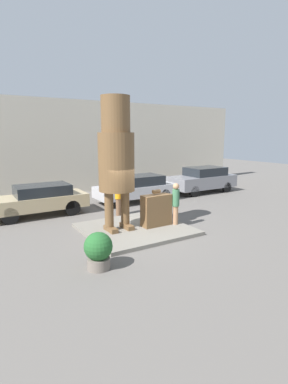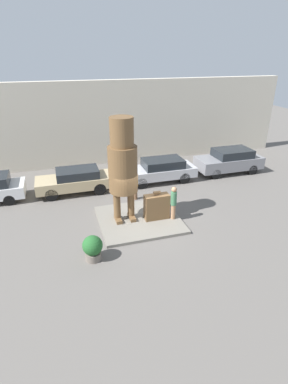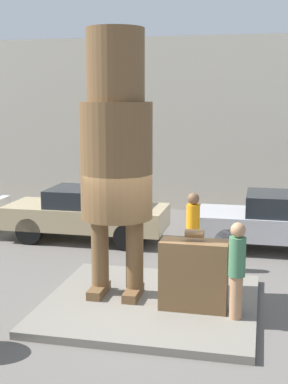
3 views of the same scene
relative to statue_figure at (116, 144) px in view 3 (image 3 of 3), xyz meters
name	(u,v)px [view 3 (image 3 of 3)]	position (x,y,z in m)	size (l,w,h in m)	color
ground_plane	(151,307)	(0.70, -0.19, -3.05)	(60.00, 60.00, 0.00)	#605B56
pedestal	(151,304)	(0.70, -0.19, -2.98)	(3.92, 3.70, 0.14)	slate
building_backdrop	(206,125)	(0.70, 8.89, -0.10)	(28.00, 0.60, 5.89)	beige
statue_figure	(116,144)	(0.00, 0.00, 0.00)	(1.35, 1.35, 4.97)	brown
giant_suitcase	(194,275)	(1.53, -0.41, -2.27)	(1.21, 0.51, 1.47)	brown
tourist	(237,267)	(2.30, -0.67, -1.98)	(0.29, 0.29, 1.69)	#A87A56
parked_car_tan	(88,212)	(-1.96, 4.11, -2.26)	(4.38, 1.71, 1.45)	tan
worker_hivis	(193,228)	(1.17, 2.21, -2.07)	(0.30, 0.30, 1.79)	brown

